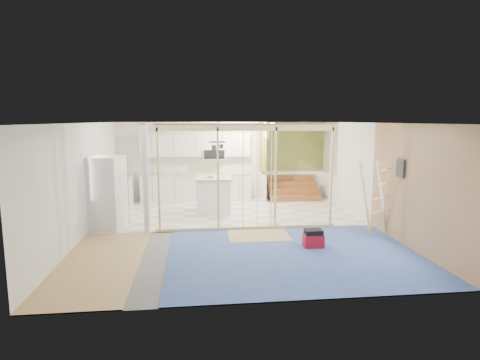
{
  "coord_description": "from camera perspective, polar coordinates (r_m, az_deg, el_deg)",
  "views": [
    {
      "loc": [
        -0.96,
        -9.47,
        2.67
      ],
      "look_at": [
        0.2,
        0.6,
        1.15
      ],
      "focal_mm": 30.0,
      "sensor_mm": 36.0,
      "label": 1
    }
  ],
  "objects": [
    {
      "name": "soap_bottle_b",
      "position": [
        13.22,
        -2.49,
        1.4
      ],
      "size": [
        0.11,
        0.11,
        0.19
      ],
      "primitive_type": "imported",
      "rotation": [
        0.0,
        0.0,
        0.29
      ],
      "color": "white",
      "rests_on": "base_cabinets"
    },
    {
      "name": "island",
      "position": [
        11.7,
        -3.71,
        -2.12
      ],
      "size": [
        1.11,
        1.11,
        1.02
      ],
      "rotation": [
        0.0,
        0.0,
        -0.06
      ],
      "color": "white",
      "rests_on": "room"
    },
    {
      "name": "electrical_panel",
      "position": [
        9.25,
        21.83,
        1.6
      ],
      "size": [
        0.04,
        0.3,
        0.4
      ],
      "primitive_type": "cube",
      "color": "#393A3F",
      "rests_on": "room"
    },
    {
      "name": "pot_rack",
      "position": [
        11.4,
        -3.29,
        5.15
      ],
      "size": [
        0.52,
        0.52,
        0.72
      ],
      "color": "black",
      "rests_on": "room"
    },
    {
      "name": "sheathing_panel",
      "position": [
        8.8,
        23.84,
        -1.15
      ],
      "size": [
        0.02,
        4.0,
        2.6
      ],
      "primitive_type": "cube",
      "color": "tan",
      "rests_on": "room"
    },
    {
      "name": "base_cabinets",
      "position": [
        13.04,
        -9.33,
        -1.3
      ],
      "size": [
        4.45,
        2.24,
        0.93
      ],
      "color": "white",
      "rests_on": "room"
    },
    {
      "name": "upper_cabinets",
      "position": [
        13.32,
        -6.07,
        4.84
      ],
      "size": [
        3.6,
        0.41,
        0.85
      ],
      "color": "white",
      "rests_on": "room"
    },
    {
      "name": "floor_overlays",
      "position": [
        9.95,
        -0.38,
        -6.96
      ],
      "size": [
        7.0,
        8.0,
        0.03
      ],
      "color": "white",
      "rests_on": "room"
    },
    {
      "name": "bowl",
      "position": [
        11.62,
        -4.22,
        0.53
      ],
      "size": [
        0.25,
        0.25,
        0.06
      ],
      "primitive_type": "imported",
      "rotation": [
        0.0,
        0.0,
        0.06
      ],
      "color": "silver",
      "rests_on": "island"
    },
    {
      "name": "fridge",
      "position": [
        10.3,
        -18.41,
        -1.79
      ],
      "size": [
        0.94,
        0.91,
        1.8
      ],
      "rotation": [
        0.0,
        0.0,
        -0.23
      ],
      "color": "silver",
      "rests_on": "room"
    },
    {
      "name": "ladder",
      "position": [
        9.72,
        18.73,
        -2.47
      ],
      "size": [
        0.93,
        0.11,
        1.74
      ],
      "rotation": [
        0.0,
        0.0,
        0.18
      ],
      "color": "tan",
      "rests_on": "room"
    },
    {
      "name": "soap_bottle_a",
      "position": [
        13.38,
        -12.19,
        1.55
      ],
      "size": [
        0.14,
        0.14,
        0.31
      ],
      "primitive_type": "imported",
      "rotation": [
        0.0,
        0.0,
        0.2
      ],
      "color": "silver",
      "rests_on": "base_cabinets"
    },
    {
      "name": "toolbox",
      "position": [
        8.68,
        10.39,
        -8.25
      ],
      "size": [
        0.42,
        0.32,
        0.39
      ],
      "rotation": [
        0.0,
        0.0,
        -0.04
      ],
      "color": "maroon",
      "rests_on": "room"
    },
    {
      "name": "stud_frame",
      "position": [
        9.56,
        -2.4,
        2.14
      ],
      "size": [
        4.66,
        0.14,
        2.6
      ],
      "color": "beige",
      "rests_on": "room"
    },
    {
      "name": "green_partition",
      "position": [
        13.58,
        6.26,
        1.2
      ],
      "size": [
        2.25,
        1.51,
        2.6
      ],
      "color": "olive",
      "rests_on": "room"
    },
    {
      "name": "ceiling_light",
      "position": [
        12.69,
        4.18,
        7.94
      ],
      "size": [
        0.32,
        0.32,
        0.08
      ],
      "primitive_type": "cylinder",
      "color": "#FFEABF",
      "rests_on": "room"
    },
    {
      "name": "room",
      "position": [
        9.62,
        -0.78,
        0.36
      ],
      "size": [
        7.01,
        8.01,
        2.61
      ],
      "color": "slate",
      "rests_on": "ground"
    }
  ]
}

